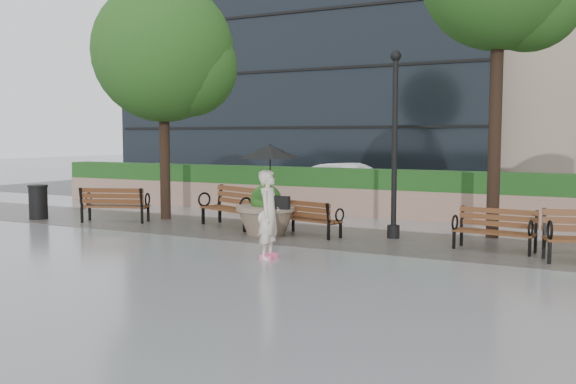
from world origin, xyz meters
The scene contains 15 objects.
ground centered at (0.00, 0.00, 0.00)m, with size 100.00×100.00×0.00m, color gray.
cobble_strip centered at (0.00, 3.00, 0.01)m, with size 28.00×3.20×0.01m, color #383330.
hedge_wall centered at (0.00, 7.00, 0.66)m, with size 24.00×0.80×1.35m.
asphalt_street centered at (0.00, 11.00, 0.00)m, with size 40.00×7.00×0.00m, color black.
bench_0 centered at (-6.18, 2.57, 0.28)m, with size 1.85×1.26×0.93m.
bench_1 centered at (-2.92, 3.24, 0.30)m, with size 2.01×1.38×1.01m.
bench_2 centered at (-0.56, 2.89, 0.24)m, with size 1.62×0.98×0.82m.
bench_3 centered at (3.55, 2.84, 0.25)m, with size 1.63×0.80×0.84m.
planter_left centered at (-1.55, 2.59, 0.46)m, with size 1.40×1.40×1.17m.
trash_bin centered at (-8.49, 2.06, 0.45)m, with size 0.54×0.54×0.90m, color black.
lamppost centered at (1.25, 3.45, 1.84)m, with size 0.28×0.28×4.16m.
tree_0 centered at (-5.24, 3.79, 4.45)m, with size 3.84×3.81×6.48m.
car_left centered at (-10.43, 10.29, 0.60)m, with size 1.69×4.15×1.20m, color silver.
car_right centered at (-2.71, 10.58, 0.67)m, with size 1.41×4.04×1.33m, color silver.
pedestrian centered at (-0.05, 0.11, 1.29)m, with size 1.16×1.16×2.12m.
Camera 1 is at (5.82, -10.26, 2.29)m, focal length 40.00 mm.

